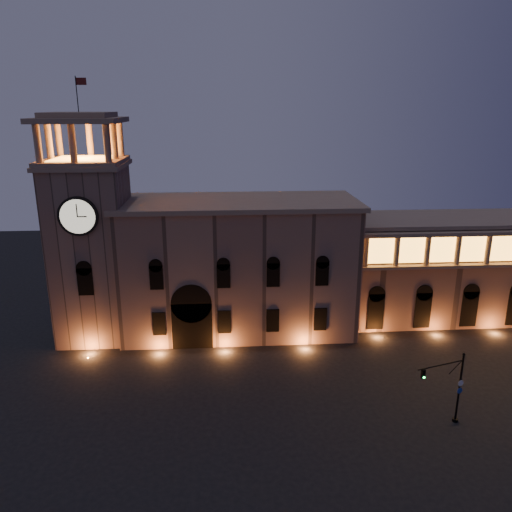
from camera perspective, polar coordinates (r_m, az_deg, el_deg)
name	(u,v)px	position (r m, az deg, el deg)	size (l,w,h in m)	color
ground	(268,423)	(50.33, 1.41, -18.59)	(160.00, 160.00, 0.00)	black
government_building	(238,266)	(66.00, -2.08, -1.16)	(30.80, 12.80, 17.60)	#795C4F
clock_tower	(92,243)	(66.10, -18.27, 1.38)	(9.80, 9.80, 32.40)	#795C4F
colonnade_wing	(478,266)	(77.20, 24.06, -1.08)	(40.60, 11.50, 14.50)	brown
traffic_light	(452,388)	(51.59, 21.49, -13.86)	(5.15, 1.81, 7.33)	black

